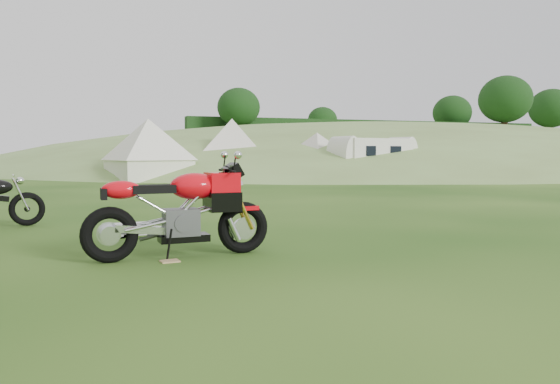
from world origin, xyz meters
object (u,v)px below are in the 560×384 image
object	(u,v)px
sport_motorcycle	(179,204)
plywood_board	(170,261)
tent_left	(149,151)
caravan	(373,159)
tent_right	(317,154)
tent_mid	(232,150)

from	to	relation	value
sport_motorcycle	plywood_board	distance (m)	0.72
tent_left	caravan	distance (m)	10.73
plywood_board	tent_right	bearing A→B (deg)	61.67
tent_left	tent_mid	distance (m)	5.03
sport_motorcycle	tent_left	xyz separation A→B (m)	(1.72, 19.21, 0.71)
plywood_board	tent_left	world-z (taller)	tent_left
sport_motorcycle	tent_right	world-z (taller)	tent_right
tent_mid	tent_right	distance (m)	4.58
sport_motorcycle	tent_left	world-z (taller)	tent_left
sport_motorcycle	tent_left	distance (m)	19.30
tent_mid	tent_right	size ratio (longest dim) A/B	1.19
caravan	sport_motorcycle	bearing A→B (deg)	-134.66
tent_right	caravan	size ratio (longest dim) A/B	0.65
plywood_board	tent_mid	bearing A→B (deg)	73.34
plywood_board	tent_left	size ratio (longest dim) A/B	0.07
tent_mid	tent_right	world-z (taller)	tent_mid
tent_mid	caravan	xyz separation A→B (m)	(5.86, -4.60, -0.43)
sport_motorcycle	tent_right	size ratio (longest dim) A/B	0.80
tent_mid	caravan	distance (m)	7.46
tent_right	caravan	bearing A→B (deg)	-67.34
plywood_board	tent_right	xyz separation A→B (m)	(10.22, 18.97, 1.21)
sport_motorcycle	plywood_board	world-z (taller)	sport_motorcycle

